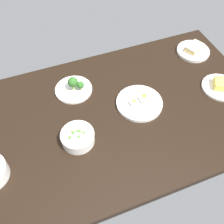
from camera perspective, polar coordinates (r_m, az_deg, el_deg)
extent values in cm
cube|color=black|center=(117.18, 0.00, -1.18)|extent=(140.60, 80.38, 4.00)
cylinder|color=white|center=(135.68, 22.63, 5.02)|extent=(17.43, 17.43, 1.18)
torus|color=#B7B7BC|center=(135.28, 22.71, 5.18)|extent=(15.84, 15.84, 0.50)
cube|color=#F2D14C|center=(134.05, 22.95, 5.71)|extent=(9.57, 9.53, 3.66)
cylinder|color=white|center=(119.34, 6.02, 1.97)|extent=(21.12, 21.12, 1.56)
torus|color=#B7B7BC|center=(118.74, 6.06, 2.21)|extent=(19.09, 19.09, 0.50)
ellipsoid|color=white|center=(116.85, 4.85, 2.11)|extent=(4.15, 4.15, 2.28)
sphere|color=yellow|center=(116.06, 4.88, 2.43)|extent=(1.66, 1.66, 1.66)
ellipsoid|color=white|center=(118.65, 7.06, 3.08)|extent=(5.16, 5.16, 2.84)
sphere|color=yellow|center=(117.69, 7.12, 3.48)|extent=(2.06, 2.06, 2.06)
cylinder|color=white|center=(106.92, -7.51, -5.57)|extent=(13.57, 13.57, 4.94)
torus|color=white|center=(104.84, -7.66, -4.86)|extent=(13.83, 13.83, 0.80)
sphere|color=#599E38|center=(104.78, -6.97, -4.22)|extent=(1.12, 1.12, 1.12)
sphere|color=#599E38|center=(105.08, -7.54, -4.03)|extent=(1.20, 1.20, 1.20)
sphere|color=#599E38|center=(104.37, -6.21, -4.46)|extent=(1.07, 1.07, 1.07)
sphere|color=#599E38|center=(103.44, -7.26, -5.34)|extent=(1.27, 1.27, 1.27)
sphere|color=#599E38|center=(103.64, -9.20, -5.52)|extent=(1.39, 1.39, 1.39)
sphere|color=#599E38|center=(104.76, -8.52, -4.38)|extent=(1.44, 1.44, 1.44)
cylinder|color=white|center=(125.78, -8.41, 4.90)|extent=(17.61, 17.61, 1.07)
torus|color=#B7B7BC|center=(125.39, -8.43, 5.07)|extent=(16.00, 16.00, 0.50)
cylinder|color=#9EBC72|center=(123.93, -6.84, 5.23)|extent=(1.20, 1.20, 1.87)
sphere|color=#2D6023|center=(122.32, -6.94, 5.93)|extent=(3.42, 3.42, 3.42)
cylinder|color=#9EBC72|center=(124.43, -8.43, 5.49)|extent=(1.68, 1.68, 2.64)
sphere|color=#2D6023|center=(122.18, -8.60, 6.48)|extent=(4.81, 4.81, 4.81)
cylinder|color=white|center=(150.88, 17.36, 12.62)|extent=(17.39, 17.39, 1.56)
torus|color=#B7B7BC|center=(150.40, 17.43, 12.84)|extent=(15.80, 15.80, 0.50)
cube|color=beige|center=(150.04, 17.48, 13.02)|extent=(11.17, 9.55, 1.20)
cube|color=#E5B24C|center=(149.44, 17.58, 13.31)|extent=(11.17, 9.55, 0.80)
cube|color=beige|center=(148.84, 17.67, 13.60)|extent=(11.17, 9.55, 1.20)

